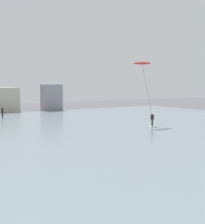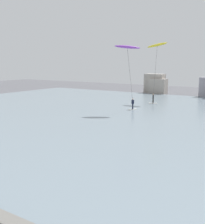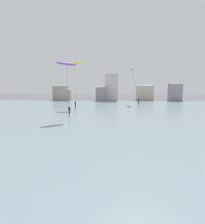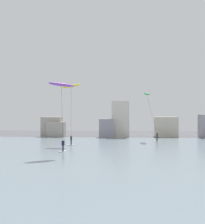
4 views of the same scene
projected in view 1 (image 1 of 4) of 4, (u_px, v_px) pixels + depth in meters
The scene contains 1 object.
kitesurfer_red at pixel (143, 69), 40.92m from camera, with size 2.99×3.68×7.99m.
Camera 1 is at (-6.62, 0.91, 5.48)m, focal length 53.10 mm.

